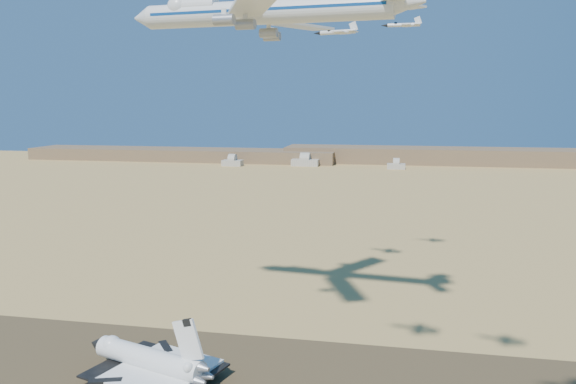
% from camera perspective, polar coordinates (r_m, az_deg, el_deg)
% --- Properties ---
extents(ground, '(1200.00, 1200.00, 0.00)m').
position_cam_1_polar(ground, '(153.91, -5.51, -18.02)').
color(ground, tan).
rests_on(ground, ground).
extents(runway, '(600.00, 50.00, 0.06)m').
position_cam_1_polar(runway, '(153.90, -5.51, -18.01)').
color(runway, brown).
rests_on(runway, ground).
extents(ridgeline, '(960.00, 90.00, 18.00)m').
position_cam_1_polar(ridgeline, '(661.95, 13.15, 3.43)').
color(ridgeline, olive).
rests_on(ridgeline, ground).
extents(hangars, '(200.50, 29.50, 30.00)m').
position_cam_1_polar(hangars, '(621.82, 1.30, 3.05)').
color(hangars, '#AAA597').
rests_on(hangars, ground).
extents(shuttle, '(39.58, 31.54, 19.29)m').
position_cam_1_polar(shuttle, '(152.58, -13.98, -16.34)').
color(shuttle, silver).
rests_on(shuttle, runway).
extents(carrier_747, '(80.37, 61.86, 19.98)m').
position_cam_1_polar(carrier_747, '(155.10, -3.25, 17.75)').
color(carrier_747, silver).
extents(chase_jet_e, '(15.40, 8.92, 3.91)m').
position_cam_1_polar(chase_jet_e, '(193.46, 5.01, 15.89)').
color(chase_jet_e, silver).
extents(chase_jet_f, '(14.52, 7.73, 3.62)m').
position_cam_1_polar(chase_jet_f, '(214.52, 11.59, 16.30)').
color(chase_jet_f, silver).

